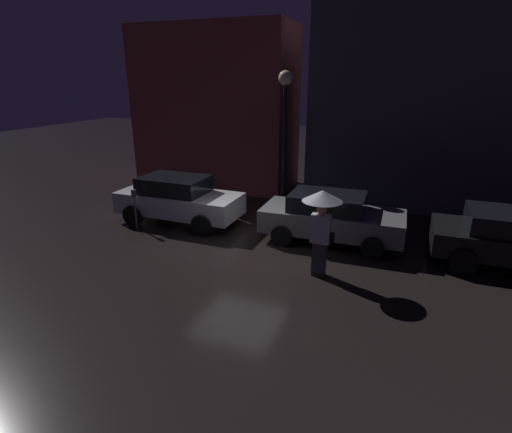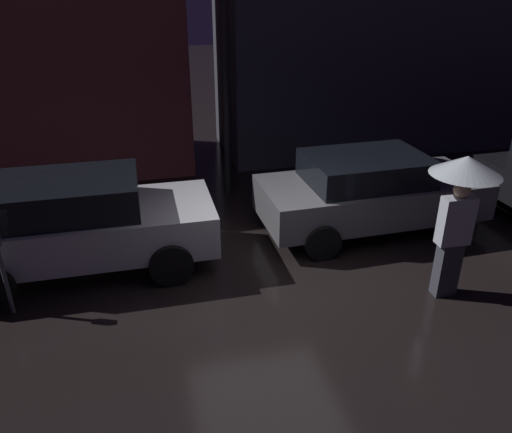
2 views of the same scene
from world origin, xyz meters
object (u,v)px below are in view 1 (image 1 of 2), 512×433
(parked_car_silver, at_px, (178,199))
(parked_car_grey, at_px, (331,217))
(pedestrian_with_umbrella, at_px, (322,213))
(street_lamp_near, at_px, (285,111))
(parking_meter, at_px, (135,205))

(parked_car_silver, distance_m, parked_car_grey, 5.08)
(parked_car_silver, bearing_deg, pedestrian_with_umbrella, -21.44)
(parked_car_grey, bearing_deg, street_lamp_near, 132.23)
(parked_car_silver, distance_m, street_lamp_near, 4.71)
(parked_car_silver, relative_size, parking_meter, 3.18)
(pedestrian_with_umbrella, relative_size, parking_meter, 1.68)
(street_lamp_near, bearing_deg, parking_meter, -137.11)
(parked_car_grey, distance_m, pedestrian_with_umbrella, 2.45)
(pedestrian_with_umbrella, xyz_separation_m, parking_meter, (-6.21, 1.07, -0.82))
(pedestrian_with_umbrella, distance_m, street_lamp_near, 5.56)
(pedestrian_with_umbrella, height_order, parking_meter, pedestrian_with_umbrella)
(parking_meter, bearing_deg, street_lamp_near, 42.89)
(parked_car_silver, relative_size, pedestrian_with_umbrella, 1.90)
(parking_meter, height_order, street_lamp_near, street_lamp_near)
(parked_car_grey, height_order, parking_meter, parked_car_grey)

